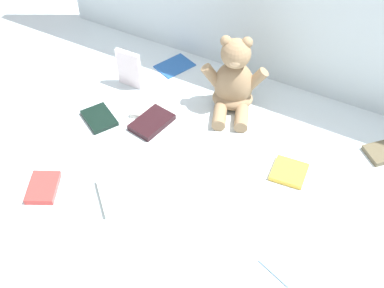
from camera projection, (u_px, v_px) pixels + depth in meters
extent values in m
plane|color=silver|center=(210.00, 147.00, 1.51)|extent=(3.20, 3.20, 0.00)
ellipsoid|color=#9E7F5B|center=(234.00, 84.00, 1.59)|extent=(0.15, 0.14, 0.17)
ellipsoid|color=#9E7F5B|center=(233.00, 98.00, 1.63)|extent=(0.16, 0.15, 0.06)
sphere|color=#9E7F5B|center=(236.00, 53.00, 1.50)|extent=(0.12, 0.12, 0.09)
ellipsoid|color=tan|center=(235.00, 62.00, 1.48)|extent=(0.05, 0.04, 0.03)
sphere|color=#9E7F5B|center=(226.00, 41.00, 1.49)|extent=(0.05, 0.05, 0.04)
sphere|color=#9E7F5B|center=(248.00, 43.00, 1.48)|extent=(0.05, 0.05, 0.04)
cylinder|color=#9E7F5B|center=(212.00, 76.00, 1.57)|extent=(0.08, 0.06, 0.09)
cylinder|color=#9E7F5B|center=(256.00, 80.00, 1.56)|extent=(0.08, 0.06, 0.09)
cylinder|color=#9E7F5B|center=(220.00, 116.00, 1.58)|extent=(0.07, 0.10, 0.04)
cylinder|color=#9E7F5B|center=(242.00, 118.00, 1.57)|extent=(0.07, 0.10, 0.04)
cube|color=white|center=(148.00, 105.00, 1.64)|extent=(0.12, 0.15, 0.02)
cube|color=black|center=(99.00, 118.00, 1.59)|extent=(0.14, 0.13, 0.01)
cube|color=silver|center=(113.00, 196.00, 1.37)|extent=(0.15, 0.14, 0.02)
cube|color=yellow|center=(289.00, 172.00, 1.43)|extent=(0.11, 0.10, 0.02)
cube|color=#80A8D0|center=(287.00, 261.00, 1.23)|extent=(0.13, 0.13, 0.01)
cube|color=#D23E3A|center=(43.00, 187.00, 1.39)|extent=(0.12, 0.13, 0.02)
cube|color=#255AA9|center=(175.00, 65.00, 1.79)|extent=(0.13, 0.15, 0.01)
cube|color=white|center=(129.00, 69.00, 1.67)|extent=(0.09, 0.02, 0.14)
cube|color=black|center=(152.00, 122.00, 1.58)|extent=(0.11, 0.15, 0.02)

